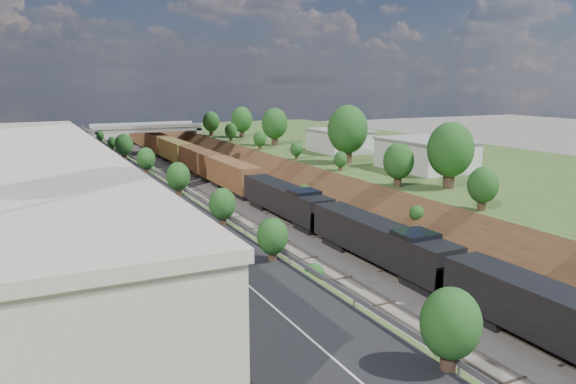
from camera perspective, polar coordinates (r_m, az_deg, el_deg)
name	(u,v)px	position (r m, az deg, el deg)	size (l,w,h in m)	color
platform_right	(439,174)	(92.73, 15.07, 1.79)	(44.00, 180.00, 5.00)	#355723
embankment_left	(166,218)	(72.84, -12.28, -2.62)	(7.07, 180.00, 7.07)	brown
embankment_right	(318,202)	(80.67, 3.06, -1.03)	(7.07, 180.00, 7.07)	brown
rail_left_track	(229,211)	(75.15, -6.05, -1.92)	(1.58, 180.00, 0.18)	gray
rail_right_track	(264,207)	(77.02, -2.41, -1.54)	(1.58, 180.00, 0.18)	gray
road	(128,182)	(70.93, -15.97, 1.00)	(8.00, 180.00, 0.10)	black
guardrail	(161,176)	(71.46, -12.73, 1.64)	(0.10, 171.00, 0.70)	#99999E
commercial_building	(11,196)	(47.68, -26.30, -0.39)	(14.30, 62.30, 7.00)	maroon
overpass	(147,134)	(134.26, -14.17, 5.71)	(24.50, 8.30, 7.40)	gray
white_building_near	(426,155)	(79.95, 13.81, 3.64)	(9.00, 12.00, 4.00)	silver
white_building_far	(340,141)	(97.51, 5.30, 5.13)	(8.00, 10.00, 3.60)	silver
tree_right_large	(450,150)	(66.44, 16.17, 4.10)	(5.25, 5.25, 7.61)	#473323
tree_left_crest	(310,250)	(34.32, 2.21, -5.93)	(2.45, 2.45, 3.55)	#473323
freight_train	(218,169)	(93.99, -7.08, 2.35)	(3.25, 147.75, 4.80)	black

